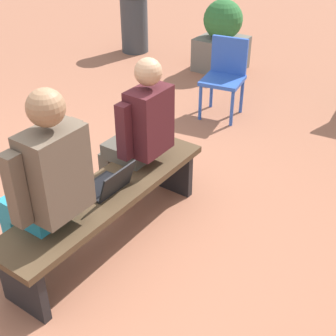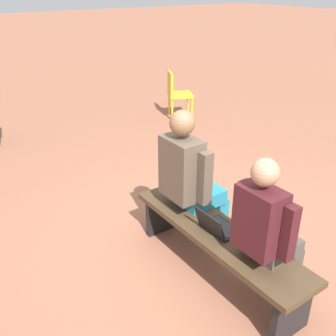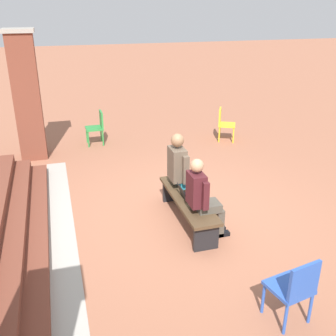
{
  "view_description": "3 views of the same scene",
  "coord_description": "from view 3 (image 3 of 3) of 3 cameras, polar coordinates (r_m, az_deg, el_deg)",
  "views": [
    {
      "loc": [
        1.65,
        1.99,
        2.33
      ],
      "look_at": [
        -0.33,
        0.6,
        0.79
      ],
      "focal_mm": 50.0,
      "sensor_mm": 36.0,
      "label": 1
    },
    {
      "loc": [
        -2.27,
        1.99,
        2.33
      ],
      "look_at": [
        0.24,
        0.24,
        0.85
      ],
      "focal_mm": 42.0,
      "sensor_mm": 36.0,
      "label": 2
    },
    {
      "loc": [
        -5.54,
        1.99,
        3.3
      ],
      "look_at": [
        -0.21,
        0.42,
        0.96
      ],
      "focal_mm": 42.0,
      "sensor_mm": 36.0,
      "label": 3
    }
  ],
  "objects": [
    {
      "name": "ground_plane",
      "position": [
        6.75,
        2.91,
        -6.48
      ],
      "size": [
        60.0,
        60.0,
        0.0
      ],
      "primitive_type": "plane",
      "color": "#9E6047"
    },
    {
      "name": "concrete_strip",
      "position": [
        6.19,
        -15.03,
        -10.21
      ],
      "size": [
        6.47,
        0.4,
        0.01
      ],
      "primitive_type": "cube",
      "color": "#A8A399",
      "rests_on": "ground"
    },
    {
      "name": "brick_steps",
      "position": [
        6.16,
        -22.24,
        -9.55
      ],
      "size": [
        5.67,
        0.9,
        0.45
      ],
      "color": "brown",
      "rests_on": "ground"
    },
    {
      "name": "brick_pillar_right_of_steps",
      "position": [
        9.27,
        -19.8,
        9.82
      ],
      "size": [
        0.64,
        0.64,
        2.82
      ],
      "color": "brown",
      "rests_on": "ground"
    },
    {
      "name": "bench",
      "position": [
        6.3,
        2.9,
        -5.07
      ],
      "size": [
        1.8,
        0.44,
        0.45
      ],
      "color": "#4C3823",
      "rests_on": "ground"
    },
    {
      "name": "person_student",
      "position": [
        5.79,
        5.03,
        -4.04
      ],
      "size": [
        0.5,
        0.64,
        1.28
      ],
      "color": "#4C473D",
      "rests_on": "ground"
    },
    {
      "name": "person_adult",
      "position": [
        6.55,
        2.24,
        -0.31
      ],
      "size": [
        0.56,
        0.71,
        1.37
      ],
      "color": "teal",
      "rests_on": "ground"
    },
    {
      "name": "laptop",
      "position": [
        6.23,
        2.84,
        -3.92
      ],
      "size": [
        0.32,
        0.29,
        0.21
      ],
      "color": "black",
      "rests_on": "bench"
    },
    {
      "name": "plastic_chair_far_left",
      "position": [
        4.62,
        17.89,
        -16.12
      ],
      "size": [
        0.49,
        0.49,
        0.84
      ],
      "color": "#2D56B7",
      "rests_on": "ground"
    },
    {
      "name": "plastic_chair_far_right",
      "position": [
        10.22,
        8.13,
        6.58
      ],
      "size": [
        0.56,
        0.56,
        0.84
      ],
      "color": "gold",
      "rests_on": "ground"
    },
    {
      "name": "plastic_chair_by_pillar",
      "position": [
        10.0,
        -10.23,
        6.08
      ],
      "size": [
        0.42,
        0.42,
        0.84
      ],
      "color": "#2D893D",
      "rests_on": "ground"
    }
  ]
}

